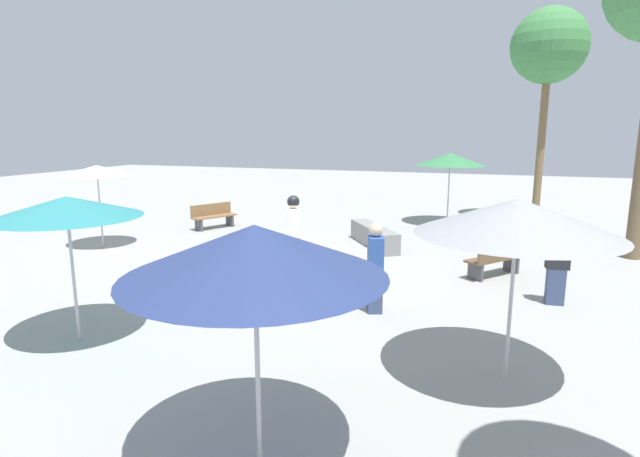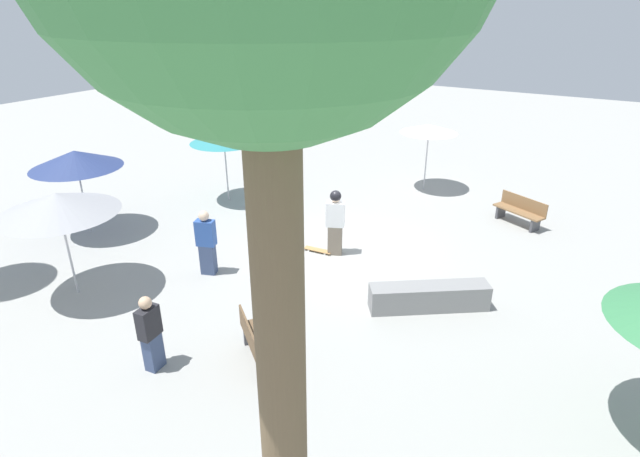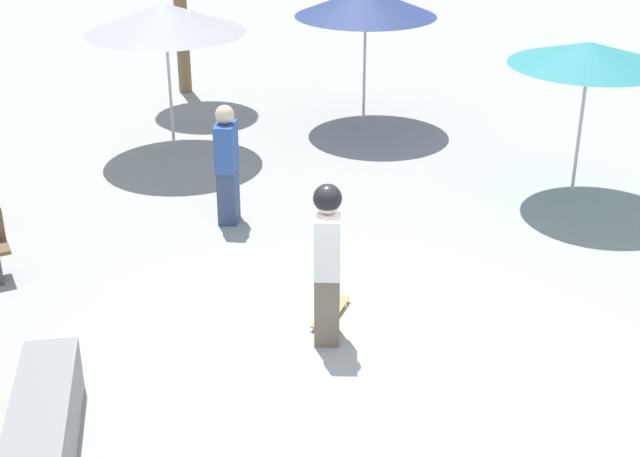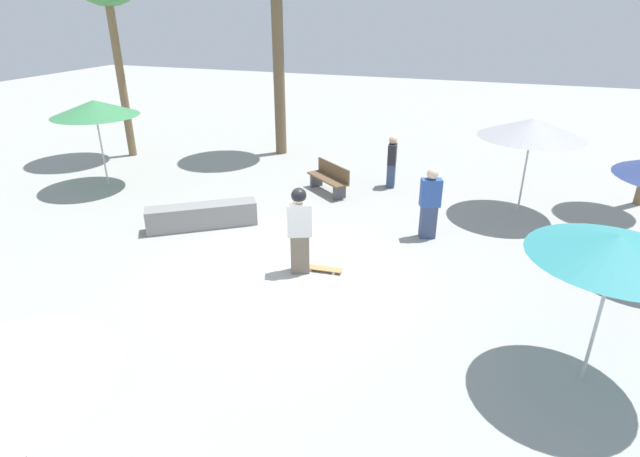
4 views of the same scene
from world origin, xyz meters
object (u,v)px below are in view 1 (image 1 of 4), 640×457
(skateboard, at_px, (293,272))
(bystander_far, at_px, (375,268))
(concrete_ledge, at_px, (374,236))
(shade_umbrella_navy, at_px, (254,251))
(bench_near, at_px, (497,259))
(shade_umbrella_teal, at_px, (67,207))
(skater_main, at_px, (294,230))
(shade_umbrella_green, at_px, (450,159))
(bench_far, at_px, (214,216))
(palm_tree_left, at_px, (549,48))
(shade_umbrella_white, at_px, (97,171))
(bystander_watching, at_px, (557,266))
(shade_umbrella_grey, at_px, (517,217))

(skateboard, bearing_deg, bystander_far, 48.78)
(concrete_ledge, relative_size, shade_umbrella_navy, 0.98)
(bench_near, height_order, shade_umbrella_teal, shade_umbrella_teal)
(skater_main, relative_size, shade_umbrella_green, 0.71)
(bench_near, bearing_deg, shade_umbrella_green, 53.53)
(bench_far, distance_m, shade_umbrella_teal, 9.68)
(skater_main, height_order, palm_tree_left, palm_tree_left)
(shade_umbrella_white, height_order, shade_umbrella_green, shade_umbrella_green)
(shade_umbrella_teal, bearing_deg, bystander_watching, 31.12)
(concrete_ledge, bearing_deg, shade_umbrella_grey, -64.02)
(shade_umbrella_grey, distance_m, shade_umbrella_white, 11.93)
(skateboard, distance_m, palm_tree_left, 12.68)
(bench_near, xyz_separation_m, shade_umbrella_grey, (0.16, -5.21, 1.84))
(palm_tree_left, bearing_deg, skater_main, -123.79)
(bystander_far, bearing_deg, shade_umbrella_navy, 159.19)
(skater_main, xyz_separation_m, skateboard, (0.16, -0.44, -0.93))
(skater_main, xyz_separation_m, shade_umbrella_grey, (4.86, -4.26, 1.29))
(bench_near, relative_size, shade_umbrella_white, 0.64)
(shade_umbrella_grey, xyz_separation_m, bystander_watching, (0.93, 3.62, -1.50))
(shade_umbrella_grey, xyz_separation_m, shade_umbrella_white, (-11.03, 4.56, -0.03))
(skater_main, height_order, shade_umbrella_green, shade_umbrella_green)
(concrete_ledge, bearing_deg, palm_tree_left, 51.12)
(shade_umbrella_navy, xyz_separation_m, shade_umbrella_white, (-8.68, 7.27, -0.02))
(shade_umbrella_navy, bearing_deg, bench_near, 74.57)
(bench_far, relative_size, bystander_far, 0.96)
(skateboard, bearing_deg, palm_tree_left, 143.43)
(concrete_ledge, distance_m, shade_umbrella_white, 8.18)
(bench_far, bearing_deg, shade_umbrella_white, 3.57)
(shade_umbrella_green, height_order, bystander_watching, shade_umbrella_green)
(concrete_ledge, xyz_separation_m, bench_far, (-5.92, 0.81, 0.13))
(shade_umbrella_navy, bearing_deg, shade_umbrella_white, 140.06)
(bystander_far, bearing_deg, shade_umbrella_green, -22.63)
(shade_umbrella_teal, bearing_deg, skater_main, 72.21)
(skater_main, bearing_deg, skateboard, -4.14)
(bystander_watching, bearing_deg, bench_near, 118.55)
(concrete_ledge, relative_size, bench_far, 1.51)
(skateboard, distance_m, bench_near, 4.76)
(skateboard, xyz_separation_m, shade_umbrella_green, (2.80, 7.90, 2.29))
(skateboard, height_order, palm_tree_left, palm_tree_left)
(bench_near, height_order, shade_umbrella_white, shade_umbrella_white)
(bench_near, xyz_separation_m, shade_umbrella_green, (-1.73, 6.51, 1.92))
(shade_umbrella_green, xyz_separation_m, bystander_watching, (2.83, -8.10, -1.58))
(bystander_watching, height_order, bystander_far, bystander_far)
(shade_umbrella_navy, bearing_deg, bench_far, 123.36)
(shade_umbrella_teal, distance_m, shade_umbrella_grey, 6.56)
(bystander_watching, relative_size, bystander_far, 0.91)
(shade_umbrella_grey, height_order, shade_umbrella_green, shade_umbrella_green)
(concrete_ledge, distance_m, shade_umbrella_green, 5.10)
(shade_umbrella_teal, height_order, shade_umbrella_grey, shade_umbrella_grey)
(skateboard, height_order, shade_umbrella_green, shade_umbrella_green)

